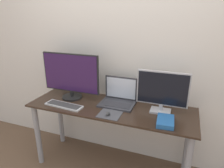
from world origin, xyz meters
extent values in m
cube|color=silver|center=(0.00, 0.62, 1.25)|extent=(7.00, 0.05, 2.50)
cube|color=#332319|center=(0.00, 0.28, 0.74)|extent=(1.68, 0.56, 0.02)
cylinder|color=#99999E|center=(-0.78, 0.06, 0.37)|extent=(0.06, 0.06, 0.73)
cylinder|color=#99999E|center=(-0.78, 0.50, 0.37)|extent=(0.06, 0.06, 0.73)
cylinder|color=#99999E|center=(0.78, 0.50, 0.37)|extent=(0.06, 0.06, 0.73)
cylinder|color=black|center=(-0.48, 0.34, 0.76)|extent=(0.22, 0.22, 0.02)
cylinder|color=black|center=(-0.48, 0.34, 0.80)|extent=(0.04, 0.04, 0.07)
cube|color=black|center=(-0.48, 0.34, 1.04)|extent=(0.65, 0.02, 0.42)
cube|color=#331947|center=(-0.48, 0.33, 1.04)|extent=(0.63, 0.01, 0.40)
cube|color=#B2B2B7|center=(0.49, 0.34, 0.76)|extent=(0.19, 0.13, 0.02)
cylinder|color=#B2B2B7|center=(0.49, 0.34, 0.80)|extent=(0.04, 0.04, 0.07)
cube|color=#B2B2B7|center=(0.49, 0.34, 0.99)|extent=(0.47, 0.02, 0.33)
cube|color=black|center=(0.49, 0.33, 0.99)|extent=(0.45, 0.01, 0.30)
cube|color=#333338|center=(0.05, 0.34, 0.76)|extent=(0.35, 0.25, 0.02)
cube|color=#2D2D33|center=(0.05, 0.32, 0.77)|extent=(0.29, 0.14, 0.00)
cube|color=#333338|center=(0.05, 0.47, 0.89)|extent=(0.35, 0.01, 0.25)
cube|color=silver|center=(0.05, 0.46, 0.89)|extent=(0.32, 0.01, 0.22)
cube|color=silver|center=(-0.45, 0.12, 0.76)|extent=(0.41, 0.15, 0.02)
cube|color=#383838|center=(-0.45, 0.12, 0.77)|extent=(0.38, 0.13, 0.00)
cube|color=#47474C|center=(0.06, 0.12, 0.75)|extent=(0.21, 0.19, 0.00)
ellipsoid|color=#333333|center=(0.05, 0.09, 0.77)|extent=(0.04, 0.06, 0.03)
cube|color=#235B9E|center=(0.56, 0.14, 0.77)|extent=(0.16, 0.22, 0.04)
cube|color=white|center=(0.56, 0.14, 0.77)|extent=(0.15, 0.22, 0.03)
camera|label=1|loc=(0.66, -1.43, 1.64)|focal=32.00mm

